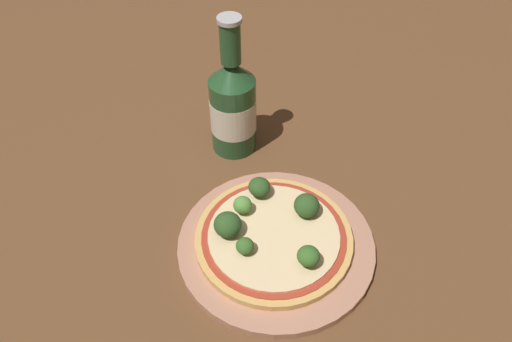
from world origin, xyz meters
name	(u,v)px	position (x,y,z in m)	size (l,w,h in m)	color
ground_plane	(254,238)	(0.00, 0.00, 0.00)	(3.00, 3.00, 0.00)	brown
plate	(276,245)	(0.02, -0.03, 0.01)	(0.26, 0.26, 0.01)	tan
pizza	(274,237)	(0.02, -0.02, 0.02)	(0.21, 0.21, 0.01)	tan
broccoli_floret_0	(259,187)	(0.03, 0.04, 0.04)	(0.03, 0.03, 0.03)	#89A866
broccoli_floret_1	(243,205)	(0.00, 0.03, 0.04)	(0.02, 0.02, 0.03)	#89A866
broccoli_floret_2	(307,205)	(0.07, -0.02, 0.04)	(0.03, 0.03, 0.03)	#89A866
broccoli_floret_3	(308,256)	(0.03, -0.08, 0.04)	(0.03, 0.03, 0.03)	#89A866
broccoli_floret_4	(245,246)	(-0.03, -0.03, 0.04)	(0.02, 0.02, 0.02)	#89A866
broccoli_floret_5	(228,225)	(-0.03, 0.01, 0.04)	(0.04, 0.04, 0.03)	#89A866
beer_bottle	(233,105)	(0.07, 0.18, 0.08)	(0.07, 0.07, 0.22)	#234C28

